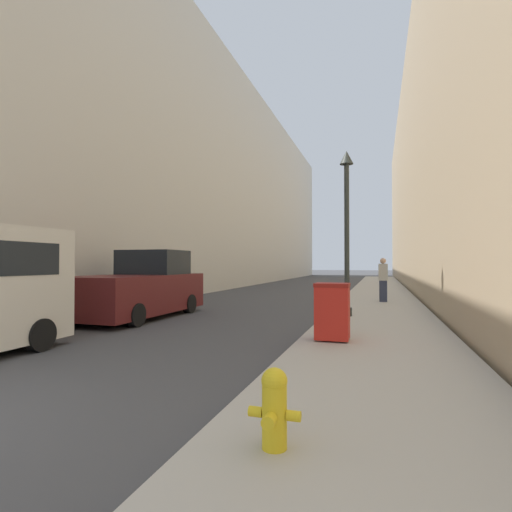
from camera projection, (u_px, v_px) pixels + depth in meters
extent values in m
cube|color=#ADA89E|center=(379.00, 297.00, 19.36)|extent=(3.23, 60.00, 0.13)
cube|color=beige|center=(176.00, 186.00, 31.72)|extent=(12.00, 60.00, 15.79)
cube|color=tan|center=(508.00, 166.00, 24.85)|extent=(12.00, 60.00, 15.63)
cylinder|color=yellow|center=(274.00, 417.00, 3.41)|extent=(0.21, 0.21, 0.53)
sphere|color=yellow|center=(274.00, 381.00, 3.42)|extent=(0.23, 0.23, 0.23)
cylinder|color=yellow|center=(274.00, 373.00, 3.42)|extent=(0.06, 0.06, 0.05)
cylinder|color=yellow|center=(269.00, 421.00, 3.25)|extent=(0.11, 0.12, 0.11)
cylinder|color=yellow|center=(256.00, 412.00, 3.46)|extent=(0.12, 0.09, 0.09)
cylinder|color=yellow|center=(294.00, 416.00, 3.36)|extent=(0.12, 0.09, 0.09)
cube|color=red|center=(332.00, 313.00, 8.18)|extent=(0.67, 0.54, 1.06)
cube|color=maroon|center=(332.00, 285.00, 8.20)|extent=(0.70, 0.55, 0.08)
cylinder|color=black|center=(320.00, 334.00, 8.48)|extent=(0.05, 0.16, 0.16)
cylinder|color=black|center=(347.00, 335.00, 8.31)|extent=(0.05, 0.16, 0.16)
cylinder|color=#2D332D|center=(347.00, 312.00, 12.00)|extent=(0.28, 0.28, 0.25)
cylinder|color=#2D332D|center=(347.00, 240.00, 12.04)|extent=(0.15, 0.15, 4.59)
cone|color=#2D332D|center=(347.00, 157.00, 12.08)|extent=(0.41, 0.41, 0.41)
cylinder|color=black|center=(39.00, 335.00, 7.76)|extent=(0.24, 0.64, 0.64)
cube|color=#561919|center=(138.00, 294.00, 12.54)|extent=(2.12, 5.10, 1.17)
cube|color=black|center=(154.00, 262.00, 13.41)|extent=(1.95, 1.63, 0.80)
cylinder|color=black|center=(140.00, 302.00, 14.34)|extent=(0.24, 0.64, 0.64)
cylinder|color=black|center=(189.00, 304.00, 13.75)|extent=(0.24, 0.64, 0.64)
cylinder|color=black|center=(76.00, 312.00, 11.31)|extent=(0.24, 0.64, 0.64)
cylinder|color=black|center=(136.00, 315.00, 10.73)|extent=(0.24, 0.64, 0.64)
cube|color=#2D3347|center=(383.00, 291.00, 16.40)|extent=(0.31, 0.22, 0.87)
cube|color=#B7B2A3|center=(383.00, 272.00, 16.41)|extent=(0.36, 0.22, 0.69)
sphere|color=tan|center=(383.00, 261.00, 16.42)|extent=(0.24, 0.24, 0.24)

